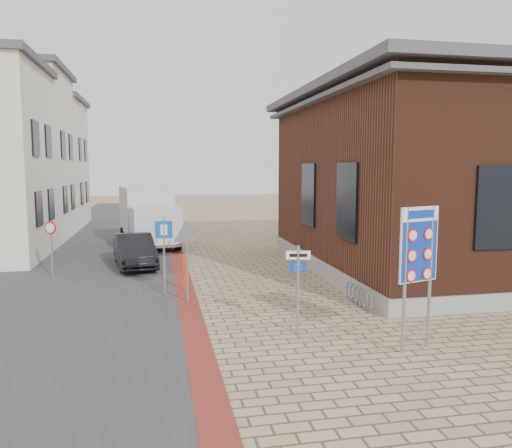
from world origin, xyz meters
name	(u,v)px	position (x,y,z in m)	size (l,w,h in m)	color
ground	(287,339)	(0.00, 0.00, 0.00)	(120.00, 120.00, 0.00)	tan
road_strip	(103,245)	(-5.50, 15.00, 0.01)	(7.00, 60.00, 0.02)	#38383A
curb_strip	(178,261)	(-2.00, 10.00, 0.01)	(0.60, 40.00, 0.02)	maroon
brick_building	(465,177)	(8.99, 7.00, 3.49)	(13.00, 13.00, 6.80)	gray
townhouse_far	(26,162)	(-10.99, 24.00, 4.17)	(7.40, 6.40, 8.30)	silver
bike_rack	(359,297)	(2.65, 2.20, 0.26)	(0.08, 1.80, 0.60)	slate
sedan	(135,251)	(-3.70, 9.16, 0.63)	(1.34, 3.85, 1.27)	black
box_truck	(148,216)	(-3.23, 14.32, 1.48)	(3.06, 5.77, 2.87)	slate
border_sign	(419,247)	(2.50, -1.19, 2.20)	(1.01, 0.36, 3.05)	gray
essen_sign	(298,277)	(0.34, 0.30, 1.35)	(0.56, 0.14, 2.08)	gray
parking_sign	(164,244)	(-2.62, 4.50, 1.57)	(0.51, 0.14, 2.33)	gray
yield_sign	(187,241)	(-2.00, 3.50, 1.78)	(0.83, 0.10, 2.34)	gray
speed_sign	(51,240)	(-6.50, 8.00, 1.28)	(0.43, 0.22, 1.96)	gray
bollard	(184,273)	(-2.01, 5.00, 0.55)	(0.10, 0.10, 1.10)	#F63B0C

